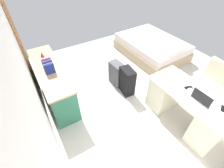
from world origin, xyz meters
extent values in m
plane|color=beige|center=(0.00, 0.00, 0.00)|extent=(5.32, 5.32, 0.00)
cube|color=white|center=(0.00, 2.07, 1.36)|extent=(4.32, 0.10, 2.71)
cube|color=#936038|center=(1.61, 1.99, 1.02)|extent=(0.88, 0.05, 2.04)
cube|color=beige|center=(-1.13, -0.15, 0.72)|extent=(1.45, 0.69, 0.04)
cube|color=beige|center=(-1.62, -0.16, 0.35)|extent=(0.41, 0.60, 0.70)
cube|color=beige|center=(-0.64, -0.14, 0.35)|extent=(0.41, 0.60, 0.70)
cylinder|color=black|center=(-0.97, -0.87, 0.02)|extent=(0.52, 0.52, 0.04)
cylinder|color=black|center=(-0.97, -0.87, 0.21)|extent=(0.06, 0.06, 0.42)
cube|color=beige|center=(-0.97, -0.87, 0.46)|extent=(0.51, 0.51, 0.08)
cube|color=beige|center=(-0.99, -1.07, 0.72)|extent=(0.44, 0.11, 0.44)
cube|color=#28664C|center=(0.74, 1.69, 0.37)|extent=(1.76, 0.44, 0.73)
cube|color=tan|center=(0.74, 1.69, 0.75)|extent=(1.80, 0.48, 0.04)
cube|color=#225641|center=(0.34, 1.46, 0.20)|extent=(0.67, 0.01, 0.26)
cube|color=#225641|center=(1.13, 1.46, 0.20)|extent=(0.67, 0.01, 0.26)
cube|color=tan|center=(0.98, -1.23, 0.14)|extent=(1.94, 1.45, 0.28)
cube|color=silver|center=(0.98, -1.23, 0.38)|extent=(1.87, 1.39, 0.20)
cube|color=white|center=(0.31, -1.24, 0.53)|extent=(0.50, 0.69, 0.10)
cube|color=black|center=(0.05, 0.30, 0.31)|extent=(0.38, 0.25, 0.62)
cube|color=#4C4C51|center=(0.41, 0.33, 0.28)|extent=(0.38, 0.25, 0.57)
cube|color=#B7B7BC|center=(-1.31, -0.17, 0.74)|extent=(0.31, 0.23, 0.02)
cube|color=black|center=(-1.31, -0.06, 0.85)|extent=(0.31, 0.02, 0.19)
ellipsoid|color=white|center=(-1.05, -0.16, 0.75)|extent=(0.06, 0.10, 0.03)
cube|color=black|center=(-1.58, -0.27, 0.74)|extent=(0.12, 0.15, 0.01)
cube|color=black|center=(-1.01, -0.20, 0.74)|extent=(0.11, 0.15, 0.01)
cube|color=navy|center=(0.53, 1.69, 0.87)|extent=(0.03, 0.17, 0.20)
cube|color=#5F9BB3|center=(0.57, 1.69, 0.87)|extent=(0.02, 0.17, 0.20)
cube|color=#49397B|center=(0.61, 1.69, 0.89)|extent=(0.03, 0.17, 0.24)
cube|color=navy|center=(0.65, 1.69, 0.87)|extent=(0.04, 0.17, 0.19)
cube|color=#5A2160|center=(0.69, 1.69, 0.89)|extent=(0.04, 0.17, 0.23)
cube|color=teal|center=(0.73, 1.69, 0.87)|extent=(0.04, 0.17, 0.20)
cone|color=red|center=(1.19, 1.69, 0.83)|extent=(0.08, 0.08, 0.11)
camera|label=1|loc=(-2.01, 1.92, 2.61)|focal=25.68mm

